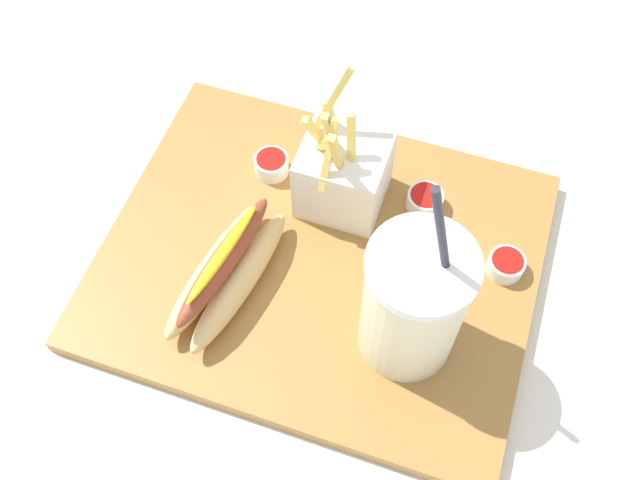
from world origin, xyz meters
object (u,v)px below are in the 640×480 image
(hot_dog_1, at_px, (227,271))
(ketchup_cup_2, at_px, (271,164))
(fries_basket, at_px, (341,172))
(ketchup_cup_3, at_px, (425,200))
(soda_cup, at_px, (413,304))
(ketchup_cup_1, at_px, (506,264))

(hot_dog_1, xyz_separation_m, ketchup_cup_2, (-0.01, 0.14, -0.01))
(fries_basket, relative_size, ketchup_cup_2, 4.19)
(ketchup_cup_2, xyz_separation_m, ketchup_cup_3, (0.17, 0.01, -0.00))
(fries_basket, height_order, hot_dog_1, fries_basket)
(hot_dog_1, bearing_deg, ketchup_cup_2, 93.49)
(ketchup_cup_3, bearing_deg, soda_cup, -82.29)
(soda_cup, height_order, hot_dog_1, soda_cup)
(fries_basket, bearing_deg, ketchup_cup_2, 174.37)
(soda_cup, height_order, ketchup_cup_3, soda_cup)
(ketchup_cup_2, height_order, ketchup_cup_3, ketchup_cup_2)
(soda_cup, relative_size, ketchup_cup_1, 6.85)
(ketchup_cup_3, bearing_deg, hot_dog_1, -136.55)
(hot_dog_1, relative_size, ketchup_cup_1, 4.80)
(soda_cup, height_order, ketchup_cup_2, soda_cup)
(ketchup_cup_1, bearing_deg, soda_cup, -125.69)
(hot_dog_1, xyz_separation_m, ketchup_cup_3, (0.16, 0.15, -0.01))
(fries_basket, distance_m, ketchup_cup_2, 0.09)
(soda_cup, bearing_deg, ketchup_cup_1, 54.31)
(hot_dog_1, bearing_deg, fries_basket, 62.06)
(fries_basket, height_order, ketchup_cup_2, fries_basket)
(soda_cup, xyz_separation_m, ketchup_cup_3, (-0.02, 0.15, -0.07))
(ketchup_cup_2, bearing_deg, hot_dog_1, -86.51)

